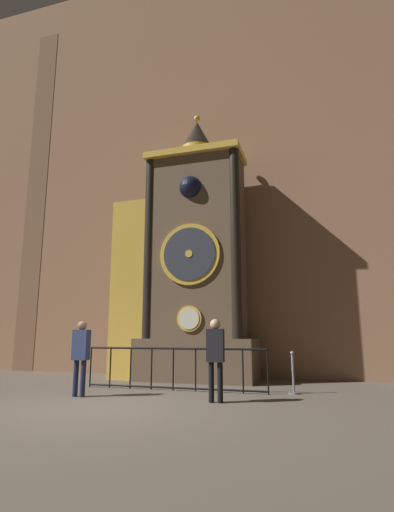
% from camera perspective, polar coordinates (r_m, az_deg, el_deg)
% --- Properties ---
extents(ground_plane, '(28.00, 28.00, 0.00)m').
position_cam_1_polar(ground_plane, '(7.88, -14.18, -20.41)').
color(ground_plane, brown).
extents(cathedral_back_wall, '(24.00, 0.32, 15.54)m').
position_cam_1_polar(cathedral_back_wall, '(14.79, -0.50, 14.73)').
color(cathedral_back_wall, '#936B4C').
rests_on(cathedral_back_wall, ground_plane).
extents(clock_tower, '(4.34, 1.79, 8.35)m').
position_cam_1_polar(clock_tower, '(12.22, -1.76, -1.22)').
color(clock_tower, brown).
rests_on(clock_tower, ground_plane).
extents(railing_fence, '(4.56, 0.05, 1.00)m').
position_cam_1_polar(railing_fence, '(9.97, -3.42, -15.47)').
color(railing_fence, black).
rests_on(railing_fence, ground_plane).
extents(visitor_near, '(0.36, 0.24, 1.60)m').
position_cam_1_polar(visitor_near, '(9.31, -16.26, -12.88)').
color(visitor_near, '#1B213A').
rests_on(visitor_near, ground_plane).
extents(visitor_far, '(0.36, 0.25, 1.62)m').
position_cam_1_polar(visitor_far, '(8.21, 2.65, -13.49)').
color(visitor_far, black).
rests_on(visitor_far, ground_plane).
extents(stanchion_post, '(0.28, 0.28, 0.94)m').
position_cam_1_polar(stanchion_post, '(9.69, 13.60, -16.85)').
color(stanchion_post, gray).
rests_on(stanchion_post, ground_plane).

